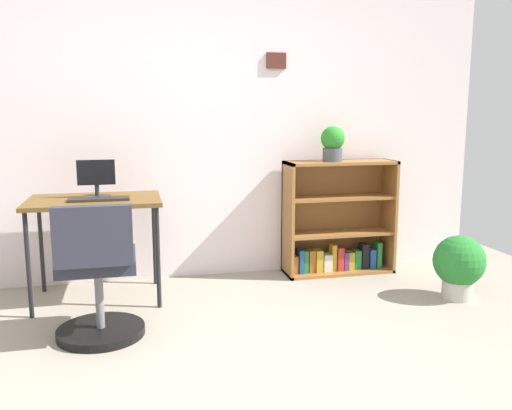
{
  "coord_description": "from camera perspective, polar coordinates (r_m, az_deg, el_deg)",
  "views": [
    {
      "loc": [
        -0.34,
        -2.15,
        1.32
      ],
      "look_at": [
        0.48,
        1.3,
        0.71
      ],
      "focal_mm": 37.46,
      "sensor_mm": 36.0,
      "label": 1
    }
  ],
  "objects": [
    {
      "name": "desk",
      "position": [
        3.9,
        -16.83,
        -0.25
      ],
      "size": [
        0.91,
        0.62,
        0.73
      ],
      "color": "brown",
      "rests_on": "ground_plane"
    },
    {
      "name": "office_chair",
      "position": [
        3.26,
        -16.54,
        -7.8
      ],
      "size": [
        0.52,
        0.55,
        0.84
      ],
      "color": "black",
      "rests_on": "ground_plane"
    },
    {
      "name": "potted_plant_floor",
      "position": [
        4.11,
        20.85,
        -5.92
      ],
      "size": [
        0.37,
        0.37,
        0.46
      ],
      "color": "#B7B2A8",
      "rests_on": "ground_plane"
    },
    {
      "name": "keyboard",
      "position": [
        3.8,
        -16.43,
        0.61
      ],
      "size": [
        0.41,
        0.14,
        0.02
      ],
      "primitive_type": "cube",
      "color": "black",
      "rests_on": "desk"
    },
    {
      "name": "monitor",
      "position": [
        3.92,
        -16.67,
        2.61
      ],
      "size": [
        0.26,
        0.19,
        0.27
      ],
      "color": "#262628",
      "rests_on": "desk"
    },
    {
      "name": "potted_plant_on_shelf",
      "position": [
        4.36,
        8.19,
        6.6
      ],
      "size": [
        0.19,
        0.19,
        0.28
      ],
      "color": "#474C51",
      "rests_on": "bookshelf_low"
    },
    {
      "name": "wall_back",
      "position": [
        4.31,
        -8.92,
        8.25
      ],
      "size": [
        5.2,
        0.12,
        2.43
      ],
      "color": "silver",
      "rests_on": "ground_plane"
    },
    {
      "name": "bookshelf_low",
      "position": [
        4.53,
        8.61,
        -2.03
      ],
      "size": [
        0.91,
        0.3,
        0.94
      ],
      "color": "#946130",
      "rests_on": "ground_plane"
    }
  ]
}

